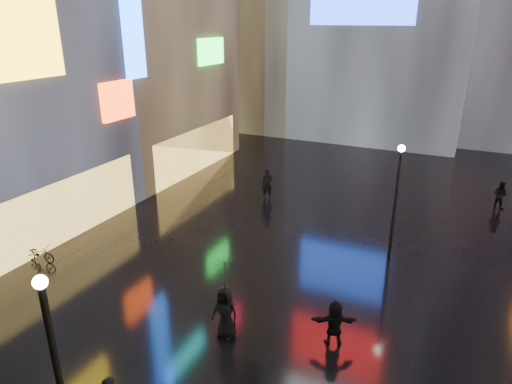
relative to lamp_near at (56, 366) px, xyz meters
The scene contains 10 objects.
ground 14.96m from the lamp_near, 83.35° to the left, with size 140.00×140.00×0.00m, color black.
building_left_far 26.30m from the lamp_near, 124.78° to the left, with size 10.28×12.00×22.00m.
lamp_near is the anchor object (origin of this frame).
lamp_far 14.37m from the lamp_near, 69.70° to the left, with size 0.30×0.30×5.20m.
pedestrian_4 6.12m from the lamp_near, 80.13° to the left, with size 0.92×0.60×1.88m, color black.
pedestrian_5 8.39m from the lamp_near, 57.38° to the left, with size 1.48×0.47×1.60m, color black.
pedestrian_6 18.02m from the lamp_near, 99.12° to the left, with size 0.66×0.43×1.81m, color black.
pedestrian_7 24.04m from the lamp_near, 66.64° to the left, with size 0.77×0.60×1.58m, color black.
umbrella_2 5.81m from the lamp_near, 80.13° to the left, with size 1.05×1.07×0.97m, color black.
bicycle 11.29m from the lamp_near, 143.14° to the left, with size 0.53×1.51×0.79m, color black.
Camera 1 is at (5.61, 0.15, 10.02)m, focal length 32.00 mm.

